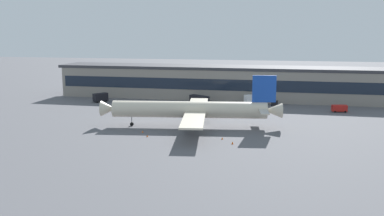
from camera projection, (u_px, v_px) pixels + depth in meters
ground_plane at (204, 127)px, 125.05m from camera, size 600.00×600.00×0.00m
terminal_building at (227, 82)px, 176.44m from camera, size 146.93×18.05×13.87m
airliner at (192, 110)px, 124.17m from camera, size 54.46×46.91×15.67m
fuel_truck at (199, 99)px, 163.98m from camera, size 8.58×6.91×3.35m
catering_truck at (253, 99)px, 161.14m from camera, size 7.30×6.43×4.15m
baggage_tug at (274, 103)px, 160.17m from camera, size 2.59×3.88×1.85m
stair_truck at (101, 97)px, 169.03m from camera, size 5.32×6.33×3.55m
crew_van at (339, 108)px, 147.45m from camera, size 5.52×3.12×2.55m
traffic_cone_0 at (232, 143)px, 105.67m from camera, size 0.55×0.55×0.68m
traffic_cone_1 at (147, 136)px, 112.95m from camera, size 0.47×0.47×0.59m
traffic_cone_2 at (143, 132)px, 117.85m from camera, size 0.44×0.44×0.55m
traffic_cone_3 at (222, 138)px, 110.36m from camera, size 0.48×0.48×0.61m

